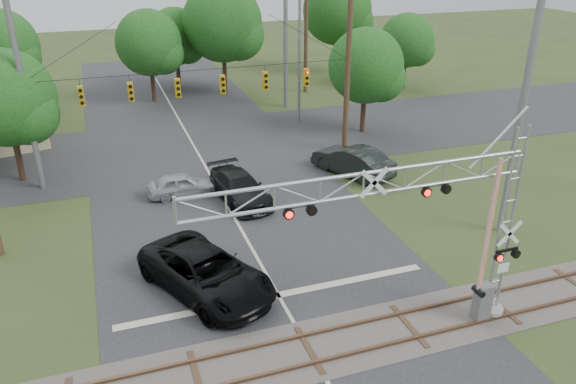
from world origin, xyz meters
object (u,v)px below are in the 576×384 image
object	(u,v)px
sedan_silver	(182,185)
streetlight	(297,52)
crossing_gantry	(423,219)
car_dark	(240,188)
traffic_signal_span	(215,77)
pickup_black	(206,272)

from	to	relation	value
sedan_silver	streetlight	world-z (taller)	streetlight
crossing_gantry	car_dark	distance (m)	13.96
traffic_signal_span	pickup_black	xyz separation A→B (m)	(-3.55, -13.24, -4.75)
pickup_black	streetlight	bearing A→B (deg)	35.88
car_dark	pickup_black	bearing A→B (deg)	-121.93
crossing_gantry	car_dark	bearing A→B (deg)	103.06
streetlight	traffic_signal_span	bearing A→B (deg)	-138.13
traffic_signal_span	sedan_silver	size ratio (longest dim) A/B	5.01
crossing_gantry	sedan_silver	size ratio (longest dim) A/B	3.15
crossing_gantry	traffic_signal_span	xyz separation A→B (m)	(-2.93, 18.36, 0.91)
streetlight	crossing_gantry	bearing A→B (deg)	-100.58
crossing_gantry	car_dark	world-z (taller)	crossing_gantry
crossing_gantry	streetlight	bearing A→B (deg)	79.42
pickup_black	sedan_silver	distance (m)	9.63
crossing_gantry	streetlight	distance (m)	25.66
streetlight	pickup_black	bearing A→B (deg)	-119.13
car_dark	crossing_gantry	bearing A→B (deg)	-85.23
sedan_silver	streetlight	size ratio (longest dim) A/B	0.40
pickup_black	streetlight	xyz separation A→B (m)	(11.19, 20.08, 4.50)
traffic_signal_span	pickup_black	world-z (taller)	traffic_signal_span
car_dark	sedan_silver	bearing A→B (deg)	140.77
car_dark	sedan_silver	distance (m)	3.32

